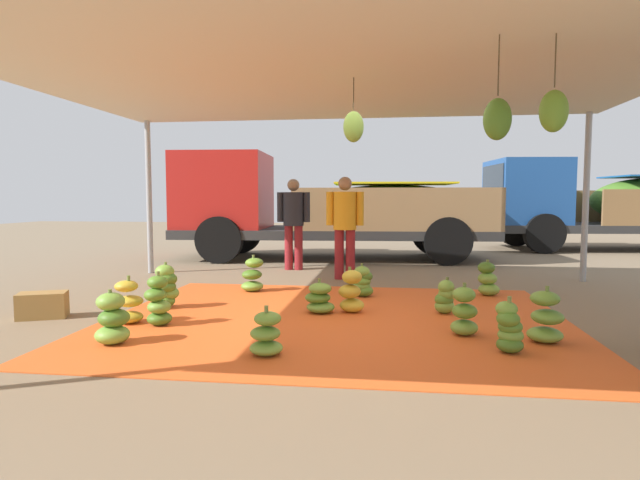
{
  "coord_description": "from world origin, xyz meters",
  "views": [
    {
      "loc": [
        0.6,
        -5.95,
        1.39
      ],
      "look_at": [
        -0.4,
        1.6,
        0.78
      ],
      "focal_mm": 29.73,
      "sensor_mm": 36.0,
      "label": 1
    }
  ],
  "objects": [
    {
      "name": "ground_plane",
      "position": [
        0.0,
        3.0,
        0.0
      ],
      "size": [
        40.0,
        40.0,
        0.0
      ],
      "primitive_type": "plane",
      "color": "#7F6B51"
    },
    {
      "name": "tarp_orange",
      "position": [
        0.0,
        0.0,
        0.01
      ],
      "size": [
        5.21,
        4.39,
        0.01
      ],
      "primitive_type": "cube",
      "color": "#E05B23",
      "rests_on": "ground"
    },
    {
      "name": "tent_canopy",
      "position": [
        0.02,
        -0.1,
        2.76
      ],
      "size": [
        8.0,
        7.0,
        2.85
      ],
      "color": "#9EA0A5",
      "rests_on": "ground"
    },
    {
      "name": "banana_bunch_0",
      "position": [
        -1.41,
        1.62,
        0.24
      ],
      "size": [
        0.38,
        0.38,
        0.54
      ],
      "color": "#6B9E38",
      "rests_on": "tarp_orange"
    },
    {
      "name": "banana_bunch_1",
      "position": [
        -2.01,
        -1.31,
        0.23
      ],
      "size": [
        0.41,
        0.42,
        0.52
      ],
      "color": "#75A83D",
      "rests_on": "tarp_orange"
    },
    {
      "name": "banana_bunch_2",
      "position": [
        -2.26,
        -0.5,
        0.23
      ],
      "size": [
        0.43,
        0.43,
        0.53
      ],
      "color": "gold",
      "rests_on": "tarp_orange"
    },
    {
      "name": "banana_bunch_3",
      "position": [
        1.27,
        0.44,
        0.2
      ],
      "size": [
        0.33,
        0.31,
        0.44
      ],
      "color": "#75A83D",
      "rests_on": "tarp_orange"
    },
    {
      "name": "banana_bunch_4",
      "position": [
        1.35,
        -0.56,
        0.24
      ],
      "size": [
        0.38,
        0.38,
        0.54
      ],
      "color": "#75A83D",
      "rests_on": "tarp_orange"
    },
    {
      "name": "banana_bunch_5",
      "position": [
        1.98,
        1.74,
        0.23
      ],
      "size": [
        0.35,
        0.36,
        0.51
      ],
      "color": "#75A83D",
      "rests_on": "tarp_orange"
    },
    {
      "name": "banana_bunch_6",
      "position": [
        0.23,
        1.41,
        0.21
      ],
      "size": [
        0.39,
        0.38,
        0.47
      ],
      "color": "#518428",
      "rests_on": "tarp_orange"
    },
    {
      "name": "banana_bunch_7",
      "position": [
        -0.47,
        -1.48,
        0.19
      ],
      "size": [
        0.4,
        0.4,
        0.44
      ],
      "color": "#75A83D",
      "rests_on": "tarp_orange"
    },
    {
      "name": "banana_bunch_8",
      "position": [
        -0.23,
        0.28,
        0.18
      ],
      "size": [
        0.42,
        0.42,
        0.42
      ],
      "color": "#6B9E38",
      "rests_on": "tarp_orange"
    },
    {
      "name": "banana_bunch_9",
      "position": [
        1.67,
        -1.11,
        0.22
      ],
      "size": [
        0.33,
        0.35,
        0.51
      ],
      "color": "#477523",
      "rests_on": "tarp_orange"
    },
    {
      "name": "banana_bunch_10",
      "position": [
        2.09,
        -0.73,
        0.24
      ],
      "size": [
        0.45,
        0.45,
        0.55
      ],
      "color": "#75A83D",
      "rests_on": "tarp_orange"
    },
    {
      "name": "banana_bunch_11",
      "position": [
        -2.19,
        0.31,
        0.27
      ],
      "size": [
        0.39,
        0.39,
        0.58
      ],
      "color": "#518428",
      "rests_on": "tarp_orange"
    },
    {
      "name": "banana_bunch_12",
      "position": [
        -1.88,
        -0.57,
        0.26
      ],
      "size": [
        0.37,
        0.37,
        0.59
      ],
      "color": "#477523",
      "rests_on": "tarp_orange"
    },
    {
      "name": "banana_bunch_13",
      "position": [
        0.14,
        0.35,
        0.25
      ],
      "size": [
        0.35,
        0.36,
        0.55
      ],
      "color": "gold",
      "rests_on": "tarp_orange"
    },
    {
      "name": "cargo_truck_main",
      "position": [
        -1.01,
        6.07,
        1.19
      ],
      "size": [
        7.19,
        2.78,
        2.4
      ],
      "color": "#2D2D2D",
      "rests_on": "ground"
    },
    {
      "name": "cargo_truck_far",
      "position": [
        6.26,
        9.1,
        1.24
      ],
      "size": [
        6.45,
        2.93,
        2.4
      ],
      "color": "#2D2D2D",
      "rests_on": "ground"
    },
    {
      "name": "worker_0",
      "position": [
        -1.25,
        4.09,
        1.02
      ],
      "size": [
        0.64,
        0.39,
        1.75
      ],
      "color": "maroon",
      "rests_on": "ground"
    },
    {
      "name": "worker_1",
      "position": [
        -0.16,
        3.02,
        1.02
      ],
      "size": [
        0.64,
        0.39,
        1.75
      ],
      "color": "maroon",
      "rests_on": "ground"
    },
    {
      "name": "crate_0",
      "position": [
        -3.39,
        -0.37,
        0.15
      ],
      "size": [
        0.6,
        0.48,
        0.3
      ],
      "primitive_type": "cube",
      "rotation": [
        0.0,
        0.0,
        0.4
      ],
      "color": "olive",
      "rests_on": "ground"
    }
  ]
}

